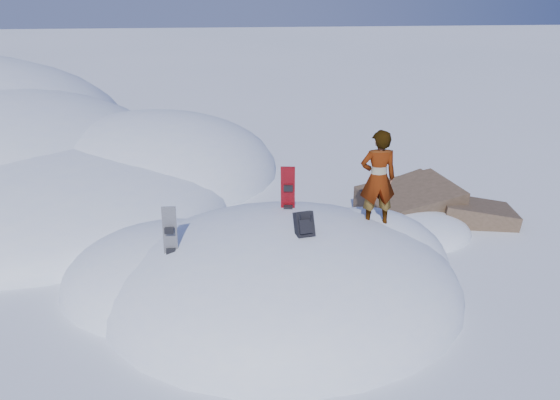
{
  "coord_description": "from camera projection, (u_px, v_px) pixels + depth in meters",
  "views": [
    {
      "loc": [
        -0.91,
        -9.18,
        5.76
      ],
      "look_at": [
        -0.04,
        0.3,
        1.84
      ],
      "focal_mm": 35.0,
      "sensor_mm": 36.0,
      "label": 1
    }
  ],
  "objects": [
    {
      "name": "snow_mound",
      "position": [
        274.0,
        286.0,
        10.93
      ],
      "size": [
        8.0,
        6.0,
        3.0
      ],
      "color": "white",
      "rests_on": "ground"
    },
    {
      "name": "snowboard_dark",
      "position": [
        170.0,
        242.0,
        9.73
      ],
      "size": [
        0.26,
        0.21,
        1.35
      ],
      "rotation": [
        0.0,
        0.0,
        -0.02
      ],
      "color": "black",
      "rests_on": "snow_mound"
    },
    {
      "name": "person",
      "position": [
        378.0,
        178.0,
        10.57
      ],
      "size": [
        0.71,
        0.47,
        1.94
      ],
      "primitive_type": "imported",
      "rotation": [
        0.0,
        0.0,
        3.13
      ],
      "color": "slate",
      "rests_on": "snow_mound"
    },
    {
      "name": "ground",
      "position": [
        283.0,
        292.0,
        10.72
      ],
      "size": [
        120.0,
        120.0,
        0.0
      ],
      "primitive_type": "plane",
      "color": "white",
      "rests_on": "ground"
    },
    {
      "name": "rock_outcrop",
      "position": [
        418.0,
        221.0,
        13.8
      ],
      "size": [
        4.68,
        4.41,
        1.68
      ],
      "color": "brown",
      "rests_on": "ground"
    },
    {
      "name": "snowboard_red",
      "position": [
        288.0,
        200.0,
        10.92
      ],
      "size": [
        0.31,
        0.26,
        1.5
      ],
      "rotation": [
        0.0,
        0.0,
        -0.15
      ],
      "color": "red",
      "rests_on": "snow_mound"
    },
    {
      "name": "backpack",
      "position": [
        304.0,
        224.0,
        9.71
      ],
      "size": [
        0.39,
        0.47,
        0.53
      ],
      "rotation": [
        0.0,
        0.0,
        0.22
      ],
      "color": "black",
      "rests_on": "snow_mound"
    },
    {
      "name": "gear_pile",
      "position": [
        165.0,
        317.0,
        9.72
      ],
      "size": [
        0.92,
        0.71,
        0.24
      ],
      "rotation": [
        0.0,
        0.0,
        0.18
      ],
      "color": "black",
      "rests_on": "ground"
    }
  ]
}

